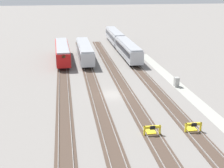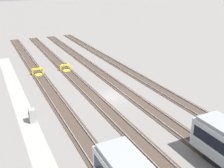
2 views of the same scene
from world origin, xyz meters
name	(u,v)px [view 2 (image 2 of 2)]	position (x,y,z in m)	size (l,w,h in m)	color
ground_plane	(113,96)	(0.00, 0.00, 0.00)	(400.00, 400.00, 0.00)	gray
service_walkway	(25,114)	(0.00, -11.78, 0.00)	(54.00, 2.00, 0.01)	#9E9E93
rail_track_nearest	(61,107)	(0.00, -7.36, 0.04)	(90.00, 2.23, 0.21)	#47382D
rail_track_near_inner	(96,99)	(0.00, -2.45, 0.04)	(90.00, 2.24, 0.21)	#47382D
rail_track_middle	(128,93)	(0.00, 2.45, 0.04)	(90.00, 2.24, 0.21)	#47382D
rail_track_far_inner	(156,87)	(0.00, 7.36, 0.04)	(90.00, 2.23, 0.21)	#47382D
bumper_stop_nearest_track	(38,72)	(-13.67, -7.36, 0.51)	(1.35, 2.00, 1.22)	yellow
bumper_stop_near_inner_track	(66,68)	(-13.67, -2.46, 0.51)	(1.36, 2.00, 1.22)	yellow
electrical_cabinet	(32,115)	(2.24, -11.24, 0.80)	(0.90, 0.73, 1.60)	#9E9E99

